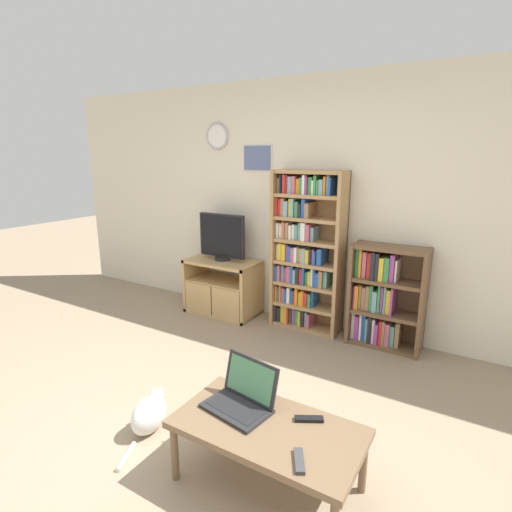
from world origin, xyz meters
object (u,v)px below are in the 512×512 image
coffee_table (267,432)px  remote_far_from_laptop (309,419)px  television (222,237)px  laptop (242,396)px  bookshelf_tall (304,252)px  bookshelf_short (382,298)px  remote_near_laptop (299,461)px  tv_stand (222,287)px  cat (150,414)px

coffee_table → remote_far_from_laptop: 0.24m
television → laptop: (1.51, -1.92, -0.45)m
television → laptop: size_ratio=1.40×
bookshelf_tall → coffee_table: bookshelf_tall is taller
coffee_table → bookshelf_short: bearing=87.4°
bookshelf_tall → remote_near_laptop: bookshelf_tall is taller
tv_stand → bookshelf_tall: bearing=7.8°
bookshelf_tall → remote_near_laptop: (1.00, -2.26, -0.44)m
bookshelf_short → remote_far_from_laptop: bookshelf_short is taller
laptop → remote_far_from_laptop: bearing=20.2°
bookshelf_short → coffee_table: 2.10m
remote_near_laptop → bookshelf_tall: bearing=84.4°
laptop → tv_stand: bearing=137.8°
tv_stand → remote_near_laptop: (1.97, -2.13, 0.08)m
cat → remote_near_laptop: bearing=-8.3°
remote_near_laptop → remote_far_from_laptop: (-0.08, 0.31, 0.00)m
television → bookshelf_tall: 0.99m
laptop → remote_far_from_laptop: laptop is taller
coffee_table → remote_near_laptop: 0.31m
television → bookshelf_short: size_ratio=0.59×
tv_stand → bookshelf_tall: (0.97, 0.13, 0.52)m
bookshelf_tall → remote_far_from_laptop: size_ratio=10.41×
television → remote_far_from_laptop: size_ratio=3.66×
bookshelf_tall → laptop: (0.52, -2.02, -0.38)m
television → cat: size_ratio=1.15×
bookshelf_tall → cat: 2.23m
remote_far_from_laptop → coffee_table: bearing=-78.9°
coffee_table → cat: size_ratio=2.02×
bookshelf_tall → bookshelf_short: bookshelf_tall is taller
remote_far_from_laptop → bookshelf_short: bearing=153.4°
remote_near_laptop → remote_far_from_laptop: same height
bookshelf_short → coffee_table: bearing=-92.6°
remote_near_laptop → remote_far_from_laptop: size_ratio=1.00×
bookshelf_short → remote_near_laptop: bookshelf_short is taller
tv_stand → television: bearing=111.1°
tv_stand → bookshelf_short: bookshelf_short is taller
television → remote_far_from_laptop: bearing=-44.3°
bookshelf_tall → television: bearing=-174.2°
tv_stand → remote_far_from_laptop: (1.88, -1.81, 0.08)m
television → remote_near_laptop: size_ratio=3.66×
cat → bookshelf_short: bearing=63.9°
bookshelf_short → remote_near_laptop: 2.26m
coffee_table → remote_near_laptop: remote_near_laptop is taller
television → remote_near_laptop: 2.98m
bookshelf_tall → coffee_table: (0.73, -2.10, -0.49)m
laptop → remote_far_from_laptop: size_ratio=2.62×
tv_stand → laptop: bearing=-51.7°
bookshelf_tall → laptop: bookshelf_tall is taller
bookshelf_tall → remote_far_from_laptop: bearing=-65.0°
television → bookshelf_short: bearing=3.0°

